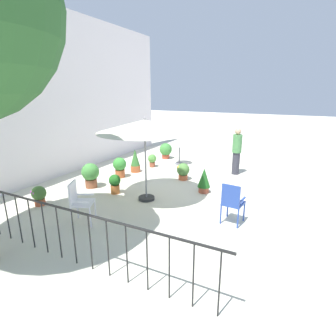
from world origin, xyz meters
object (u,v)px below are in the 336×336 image
at_px(patio_chair_0, 79,200).
at_px(potted_plant_8, 166,150).
at_px(potted_plant_6, 39,195).
at_px(potted_plant_5, 115,183).
at_px(patio_umbrella_0, 145,127).
at_px(potted_plant_0, 204,180).
at_px(cafe_table_0, 179,151).
at_px(potted_plant_1, 152,160).
at_px(potted_plant_3, 135,161).
at_px(potted_plant_2, 183,171).
at_px(patio_chair_1, 232,201).
at_px(potted_plant_7, 120,166).
at_px(potted_plant_4, 90,174).
at_px(standing_person, 237,151).

height_order(patio_chair_0, potted_plant_8, patio_chair_0).
relative_size(potted_plant_6, potted_plant_8, 0.76).
bearing_deg(potted_plant_5, potted_plant_8, 7.90).
height_order(potted_plant_5, potted_plant_6, potted_plant_5).
xyz_separation_m(patio_umbrella_0, potted_plant_0, (1.23, -1.22, -1.61)).
bearing_deg(potted_plant_6, patio_chair_0, -98.09).
relative_size(cafe_table_0, potted_plant_6, 1.50).
relative_size(cafe_table_0, potted_plant_1, 1.55).
relative_size(patio_chair_0, potted_plant_1, 1.91).
xyz_separation_m(potted_plant_1, potted_plant_5, (-2.94, -0.46, 0.03)).
bearing_deg(potted_plant_3, potted_plant_1, -14.23).
height_order(potted_plant_1, potted_plant_2, potted_plant_2).
xyz_separation_m(patio_chair_1, potted_plant_3, (2.42, 4.16, -0.13)).
bearing_deg(potted_plant_8, potted_plant_5, -172.10).
relative_size(potted_plant_5, potted_plant_6, 1.10).
height_order(patio_chair_1, potted_plant_8, patio_chair_1).
height_order(potted_plant_2, potted_plant_6, potted_plant_2).
bearing_deg(potted_plant_3, patio_chair_1, -120.13).
bearing_deg(potted_plant_5, potted_plant_7, 31.32).
bearing_deg(potted_plant_8, cafe_table_0, -122.76).
xyz_separation_m(patio_chair_1, potted_plant_0, (1.57, 1.20, -0.15)).
bearing_deg(potted_plant_1, potted_plant_4, 169.70).
distance_m(patio_umbrella_0, cafe_table_0, 4.14).
distance_m(patio_umbrella_0, potted_plant_7, 2.78).
bearing_deg(potted_plant_0, potted_plant_5, 118.44).
xyz_separation_m(potted_plant_3, potted_plant_6, (-3.67, 0.56, -0.13)).
relative_size(patio_chair_0, potted_plant_2, 1.69).
xyz_separation_m(potted_plant_0, potted_plant_5, (-1.24, 2.29, -0.08)).
xyz_separation_m(potted_plant_1, potted_plant_6, (-4.53, 0.78, 0.00)).
height_order(patio_umbrella_0, potted_plant_3, patio_umbrella_0).
distance_m(potted_plant_3, standing_person, 3.67).
bearing_deg(standing_person, potted_plant_8, 74.29).
bearing_deg(potted_plant_4, patio_umbrella_0, -91.82).
bearing_deg(potted_plant_7, potted_plant_6, 171.27).
bearing_deg(cafe_table_0, potted_plant_0, -142.60).
relative_size(potted_plant_3, potted_plant_8, 1.25).
distance_m(potted_plant_7, potted_plant_8, 3.11).
bearing_deg(potted_plant_8, patio_umbrella_0, -159.19).
distance_m(potted_plant_3, potted_plant_4, 2.04).
bearing_deg(patio_chair_1, potted_plant_4, 84.87).
xyz_separation_m(potted_plant_2, potted_plant_3, (0.03, 1.94, 0.10)).
distance_m(potted_plant_3, potted_plant_5, 2.19).
bearing_deg(potted_plant_3, patio_chair_0, -164.37).
height_order(patio_umbrella_0, potted_plant_0, patio_umbrella_0).
xyz_separation_m(patio_chair_0, patio_chair_1, (1.49, -3.07, -0.01)).
distance_m(patio_chair_1, potted_plant_7, 4.58).
bearing_deg(potted_plant_3, potted_plant_5, -162.11).
bearing_deg(potted_plant_1, potted_plant_0, -121.90).
distance_m(potted_plant_6, potted_plant_7, 2.92).
bearing_deg(potted_plant_3, potted_plant_6, 171.28).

